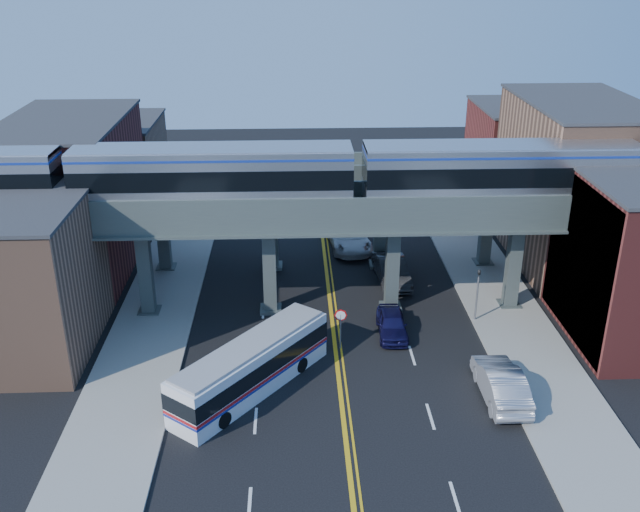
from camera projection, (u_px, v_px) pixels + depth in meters
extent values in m
plane|color=black|center=(338.00, 376.00, 40.19)|extent=(120.00, 120.00, 0.00)
cube|color=gray|center=(162.00, 298.00, 48.91)|extent=(5.00, 70.00, 0.16)
cube|color=gray|center=(493.00, 292.00, 49.75)|extent=(5.00, 70.00, 0.16)
cube|color=#90634A|center=(18.00, 279.00, 41.39)|extent=(8.00, 10.00, 9.00)
cube|color=maroon|center=(73.00, 196.00, 52.00)|extent=(8.00, 14.00, 11.00)
cube|color=#90634A|center=(115.00, 166.00, 64.51)|extent=(8.00, 10.00, 8.00)
cube|color=#90634A|center=(573.00, 184.00, 53.14)|extent=(8.00, 14.00, 12.00)
cube|color=maroon|center=(519.00, 156.00, 65.66)|extent=(8.00, 10.00, 9.00)
cube|color=teal|center=(578.00, 266.00, 42.50)|extent=(0.10, 9.50, 9.50)
cube|color=#3D4643|center=(145.00, 272.00, 45.89)|extent=(0.85, 0.85, 6.00)
cube|color=#3D4643|center=(270.00, 270.00, 46.19)|extent=(0.85, 0.85, 6.00)
cube|color=#3D4643|center=(392.00, 268.00, 46.48)|extent=(0.85, 0.85, 6.00)
cube|color=#3D4643|center=(513.00, 266.00, 46.77)|extent=(0.85, 0.85, 6.00)
cube|color=#48524D|center=(331.00, 215.00, 44.86)|extent=(52.00, 3.60, 1.40)
cube|color=#3D4643|center=(163.00, 232.00, 52.31)|extent=(0.85, 0.85, 6.00)
cube|color=#3D4643|center=(272.00, 230.00, 52.60)|extent=(0.85, 0.85, 6.00)
cube|color=#3D4643|center=(380.00, 229.00, 52.89)|extent=(0.85, 0.85, 6.00)
cube|color=#3D4643|center=(486.00, 227.00, 53.18)|extent=(0.85, 0.85, 6.00)
cube|color=#48524D|center=(326.00, 182.00, 51.27)|extent=(52.00, 3.60, 1.40)
cube|color=black|center=(14.00, 207.00, 43.81)|extent=(2.45, 2.45, 0.28)
cube|color=black|center=(127.00, 205.00, 44.06)|extent=(2.45, 2.45, 0.28)
cube|color=black|center=(302.00, 203.00, 44.46)|extent=(2.45, 2.45, 0.28)
cube|color=#A3A5AC|center=(213.00, 174.00, 43.49)|extent=(16.95, 3.23, 3.57)
cube|color=black|center=(213.00, 172.00, 43.43)|extent=(16.97, 3.29, 1.23)
cube|color=black|center=(412.00, 202.00, 44.71)|extent=(2.45, 2.45, 0.28)
cube|color=black|center=(582.00, 199.00, 45.10)|extent=(2.45, 2.45, 0.28)
cube|color=#A3A5AC|center=(501.00, 171.00, 44.14)|extent=(16.95, 3.23, 3.57)
cube|color=black|center=(501.00, 169.00, 44.08)|extent=(16.97, 3.29, 1.23)
cylinder|color=slate|center=(340.00, 331.00, 42.50)|extent=(0.09, 0.09, 2.30)
cylinder|color=red|center=(341.00, 315.00, 42.06)|extent=(0.76, 0.04, 0.76)
cylinder|color=slate|center=(477.00, 299.00, 45.39)|extent=(0.12, 0.12, 3.20)
imported|color=black|center=(479.00, 270.00, 44.57)|extent=(0.15, 0.18, 0.90)
cube|color=white|center=(252.00, 368.00, 38.43)|extent=(8.41, 9.74, 2.74)
cube|color=black|center=(251.00, 362.00, 38.29)|extent=(8.49, 9.80, 0.93)
cube|color=#B21419|center=(252.00, 372.00, 38.54)|extent=(8.48, 9.80, 0.16)
cylinder|color=black|center=(208.00, 412.00, 36.29)|extent=(2.43, 2.19, 0.88)
cylinder|color=black|center=(286.00, 359.00, 41.00)|extent=(2.43, 2.19, 0.88)
imported|color=#110F39|center=(392.00, 324.00, 44.22)|extent=(1.86, 4.41, 1.49)
imported|color=#2D2E30|center=(392.00, 270.00, 51.11)|extent=(2.37, 5.68, 1.82)
imported|color=silver|center=(349.00, 237.00, 57.01)|extent=(3.60, 6.69, 1.78)
imported|color=#A2A3A7|center=(349.00, 233.00, 58.31)|extent=(2.76, 5.43, 1.51)
imported|color=#A2A1A5|center=(501.00, 383.00, 37.87)|extent=(2.00, 5.65, 1.86)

